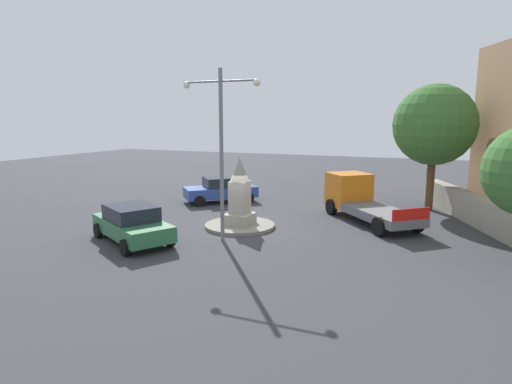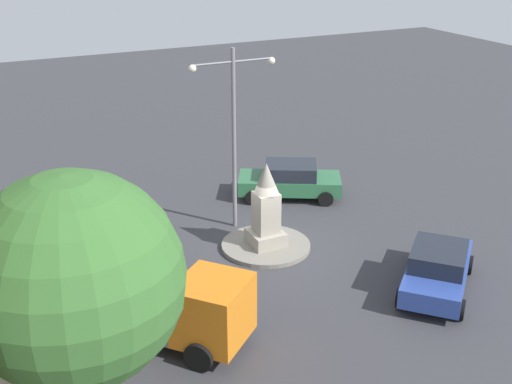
{
  "view_description": "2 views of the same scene",
  "coord_description": "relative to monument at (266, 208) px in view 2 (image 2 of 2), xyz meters",
  "views": [
    {
      "loc": [
        -8.11,
        17.25,
        5.04
      ],
      "look_at": [
        -0.86,
        0.08,
        1.77
      ],
      "focal_mm": 29.24,
      "sensor_mm": 36.0,
      "label": 1
    },
    {
      "loc": [
        -9.9,
        -19.48,
        11.29
      ],
      "look_at": [
        -0.07,
        0.7,
        1.98
      ],
      "focal_mm": 46.55,
      "sensor_mm": 36.0,
      "label": 2
    }
  ],
  "objects": [
    {
      "name": "traffic_island",
      "position": [
        0.0,
        0.0,
        -1.52
      ],
      "size": [
        3.29,
        3.29,
        0.16
      ],
      "primitive_type": "cylinder",
      "color": "gray",
      "rests_on": "ground"
    },
    {
      "name": "tree_mid_cluster",
      "position": [
        -8.13,
        -7.72,
        3.1
      ],
      "size": [
        4.42,
        4.42,
        6.94
      ],
      "color": "brown",
      "rests_on": "ground"
    },
    {
      "name": "ground_plane",
      "position": [
        0.0,
        0.0,
        -1.6
      ],
      "size": [
        80.0,
        80.0,
        0.0
      ],
      "primitive_type": "plane",
      "color": "#38383D"
    },
    {
      "name": "streetlamp",
      "position": [
        -0.24,
        2.23,
        2.67
      ],
      "size": [
        3.39,
        0.28,
        7.01
      ],
      "color": "slate",
      "rests_on": "ground"
    },
    {
      "name": "monument",
      "position": [
        0.0,
        0.0,
        0.0
      ],
      "size": [
        1.21,
        1.21,
        3.17
      ],
      "color": "#9E9687",
      "rests_on": "traffic_island"
    },
    {
      "name": "car_blue_parked_right",
      "position": [
        3.66,
        -5.09,
        -0.81
      ],
      "size": [
        4.4,
        4.28,
        1.54
      ],
      "color": "#2D479E",
      "rests_on": "ground"
    },
    {
      "name": "truck_orange_parked_left",
      "position": [
        -4.9,
        -4.04,
        -0.59
      ],
      "size": [
        5.43,
        5.87,
        2.2
      ],
      "color": "orange",
      "rests_on": "ground"
    },
    {
      "name": "car_green_waiting",
      "position": [
        3.11,
        3.87,
        -0.81
      ],
      "size": [
        4.72,
        3.7,
        1.54
      ],
      "color": "#2D6B42",
      "rests_on": "ground"
    }
  ]
}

